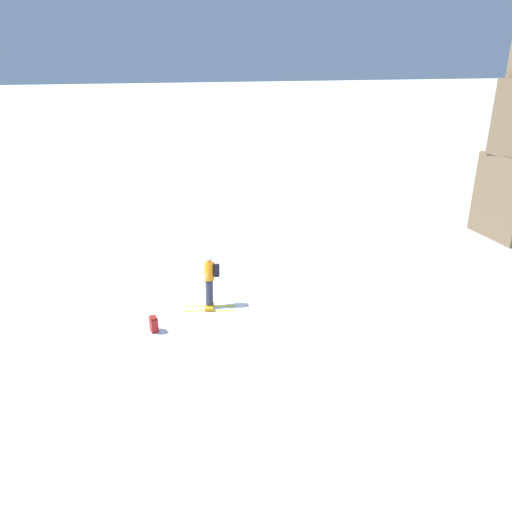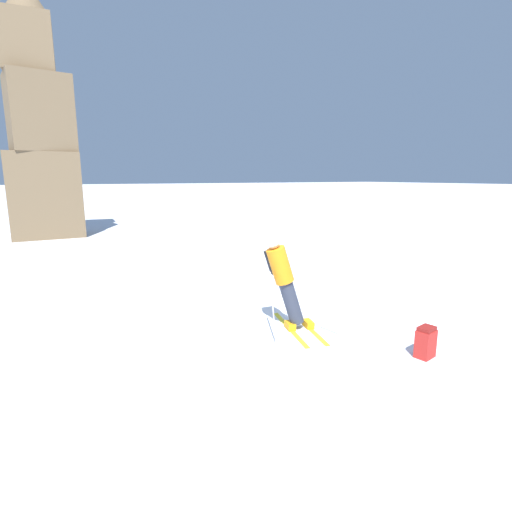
{
  "view_description": "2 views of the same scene",
  "coord_description": "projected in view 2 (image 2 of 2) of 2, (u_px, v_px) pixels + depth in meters",
  "views": [
    {
      "loc": [
        15.4,
        -2.51,
        8.06
      ],
      "look_at": [
        -0.46,
        1.88,
        1.42
      ],
      "focal_mm": 35.0,
      "sensor_mm": 36.0,
      "label": 1
    },
    {
      "loc": [
        -3.78,
        -5.72,
        2.78
      ],
      "look_at": [
        1.28,
        3.26,
        0.71
      ],
      "focal_mm": 28.0,
      "sensor_mm": 36.0,
      "label": 2
    }
  ],
  "objects": [
    {
      "name": "ground_plane",
      "position": [
        283.0,
        332.0,
        7.25
      ],
      "size": [
        300.0,
        300.0,
        0.0
      ],
      "primitive_type": "plane",
      "color": "white"
    },
    {
      "name": "skier",
      "position": [
        283.0,
        276.0,
        7.17
      ],
      "size": [
        1.25,
        1.82,
        1.85
      ],
      "rotation": [
        0.0,
        0.0,
        -0.26
      ],
      "color": "yellow",
      "rests_on": "ground"
    },
    {
      "name": "rock_pillar",
      "position": [
        40.0,
        135.0,
        17.9
      ],
      "size": [
        2.99,
        2.63,
        10.97
      ],
      "color": "brown",
      "rests_on": "ground"
    },
    {
      "name": "spare_backpack",
      "position": [
        426.0,
        342.0,
        6.19
      ],
      "size": [
        0.34,
        0.27,
        0.5
      ],
      "rotation": [
        0.0,
        0.0,
        0.19
      ],
      "color": "#AD231E",
      "rests_on": "ground"
    }
  ]
}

